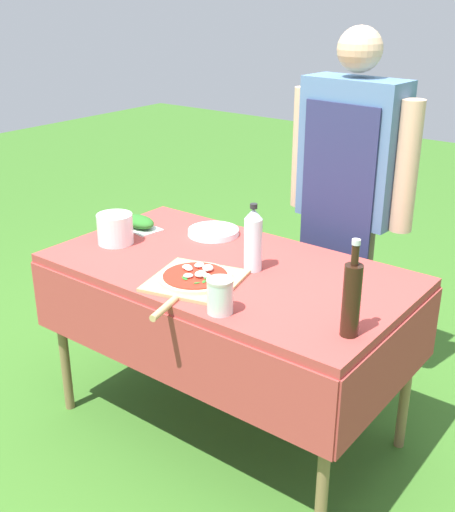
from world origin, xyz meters
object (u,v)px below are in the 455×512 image
oil_bottle (352,298)px  water_bottle (253,239)px  person_cook (349,186)px  sauce_jar (220,298)px  pizza_on_peel (195,279)px  prep_table (227,284)px  mixing_tub (115,229)px  herb_container (139,223)px  plate_stack (213,232)px

oil_bottle → water_bottle: (-0.52, 0.22, -0.00)m
person_cook → sauce_jar: (0.04, -0.95, -0.14)m
pizza_on_peel → oil_bottle: 0.62m
person_cook → pizza_on_peel: (-0.17, -0.83, -0.18)m
person_cook → pizza_on_peel: 0.87m
prep_table → mixing_tub: mixing_tub is taller
prep_table → person_cook: 0.71m
mixing_tub → sauce_jar: size_ratio=1.25×
sauce_jar → prep_table: bearing=124.0°
water_bottle → herb_container: water_bottle is taller
oil_bottle → water_bottle: 0.57m
person_cook → sauce_jar: size_ratio=13.49×
water_bottle → sauce_jar: size_ratio=2.20×
pizza_on_peel → sauce_jar: sauce_jar is taller
herb_container → sauce_jar: 0.87m
water_bottle → mixing_tub: (-0.61, -0.12, -0.06)m
pizza_on_peel → oil_bottle: oil_bottle is taller
water_bottle → plate_stack: size_ratio=1.18×
pizza_on_peel → water_bottle: water_bottle is taller
herb_container → mixing_tub: 0.19m
person_cook → plate_stack: 0.61m
pizza_on_peel → plate_stack: 0.50m
prep_table → person_cook: (0.17, 0.63, 0.28)m
person_cook → oil_bottle: (0.45, -0.83, -0.07)m
person_cook → mixing_tub: 1.01m
herb_container → plate_stack: herb_container is taller
mixing_tub → plate_stack: mixing_tub is taller
mixing_tub → plate_stack: bearing=51.1°
mixing_tub → oil_bottle: bearing=-5.1°
mixing_tub → sauce_jar: bearing=-17.1°
water_bottle → herb_container: size_ratio=1.25×
prep_table → person_cook: size_ratio=0.88×
mixing_tub → person_cook: bearing=46.8°
oil_bottle → herb_container: oil_bottle is taller
prep_table → water_bottle: (0.10, 0.03, 0.20)m
oil_bottle → water_bottle: oil_bottle is taller
plate_stack → mixing_tub: bearing=-128.9°
herb_container → mixing_tub: size_ratio=1.41×
oil_bottle → herb_container: size_ratio=1.50×
mixing_tub → sauce_jar: 0.76m
plate_stack → sauce_jar: bearing=-49.5°
prep_table → plate_stack: (-0.25, 0.23, 0.09)m
prep_table → water_bottle: bearing=16.7°
pizza_on_peel → person_cook: bearing=64.5°
pizza_on_peel → water_bottle: 0.27m
oil_bottle → mixing_tub: bearing=174.9°
prep_table → mixing_tub: (-0.51, -0.09, 0.14)m
herb_container → pizza_on_peel: bearing=-27.0°
person_cook → plate_stack: person_cook is taller
oil_bottle → water_bottle: bearing=156.7°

